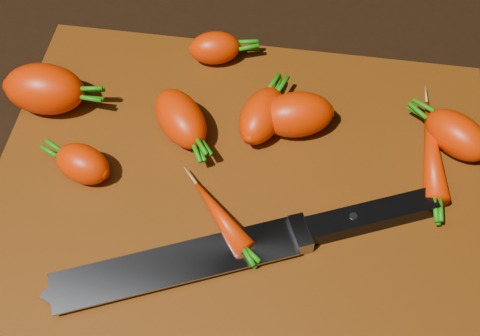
# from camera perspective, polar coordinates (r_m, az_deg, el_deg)

# --- Properties ---
(ground) EXTENTS (2.00, 2.00, 0.01)m
(ground) POSITION_cam_1_polar(r_m,az_deg,el_deg) (0.69, -0.12, -2.35)
(ground) COLOR black
(cutting_board) EXTENTS (0.50, 0.40, 0.01)m
(cutting_board) POSITION_cam_1_polar(r_m,az_deg,el_deg) (0.68, -0.12, -1.85)
(cutting_board) COLOR #5F2D09
(cutting_board) RESTS_ON ground
(carrot_0) EXTENTS (0.09, 0.06, 0.06)m
(carrot_0) POSITION_cam_1_polar(r_m,az_deg,el_deg) (0.74, -16.35, 6.48)
(carrot_0) COLOR red
(carrot_0) RESTS_ON cutting_board
(carrot_1) EXTENTS (0.07, 0.06, 0.04)m
(carrot_1) POSITION_cam_1_polar(r_m,az_deg,el_deg) (0.68, -13.29, 0.34)
(carrot_1) COLOR red
(carrot_1) RESTS_ON cutting_board
(carrot_2) EXTENTS (0.08, 0.09, 0.05)m
(carrot_2) POSITION_cam_1_polar(r_m,az_deg,el_deg) (0.70, -5.10, 4.23)
(carrot_2) COLOR red
(carrot_2) RESTS_ON cutting_board
(carrot_3) EXTENTS (0.06, 0.08, 0.04)m
(carrot_3) POSITION_cam_1_polar(r_m,az_deg,el_deg) (0.70, 1.88, 4.50)
(carrot_3) COLOR red
(carrot_3) RESTS_ON cutting_board
(carrot_4) EXTENTS (0.09, 0.07, 0.05)m
(carrot_4) POSITION_cam_1_polar(r_m,az_deg,el_deg) (0.70, 4.86, 4.57)
(carrot_4) COLOR red
(carrot_4) RESTS_ON cutting_board
(carrot_5) EXTENTS (0.06, 0.05, 0.04)m
(carrot_5) POSITION_cam_1_polar(r_m,az_deg,el_deg) (0.77, -2.17, 10.20)
(carrot_5) COLOR red
(carrot_5) RESTS_ON cutting_board
(carrot_6) EXTENTS (0.08, 0.08, 0.04)m
(carrot_6) POSITION_cam_1_polar(r_m,az_deg,el_deg) (0.72, 18.03, 2.70)
(carrot_6) COLOR red
(carrot_6) RESTS_ON cutting_board
(carrot_7) EXTENTS (0.03, 0.13, 0.03)m
(carrot_7) POSITION_cam_1_polar(r_m,az_deg,el_deg) (0.71, 16.02, 1.55)
(carrot_7) COLOR red
(carrot_7) RESTS_ON cutting_board
(carrot_8) EXTENTS (0.07, 0.08, 0.02)m
(carrot_8) POSITION_cam_1_polar(r_m,az_deg,el_deg) (0.64, -1.70, -4.11)
(carrot_8) COLOR red
(carrot_8) RESTS_ON cutting_board
(knife) EXTENTS (0.35, 0.18, 0.02)m
(knife) POSITION_cam_1_polar(r_m,az_deg,el_deg) (0.62, -3.52, -7.72)
(knife) COLOR gray
(knife) RESTS_ON cutting_board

